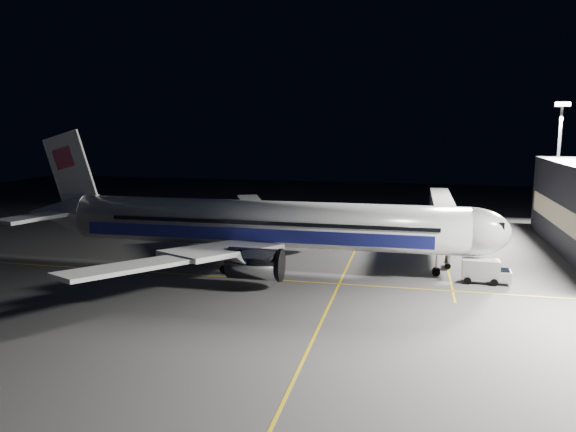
# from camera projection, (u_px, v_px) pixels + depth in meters

# --- Properties ---
(ground) EXTENTS (200.00, 200.00, 0.00)m
(ground) POSITION_uv_depth(u_px,v_px,m) (265.00, 266.00, 69.38)
(ground) COLOR #4C4C4F
(ground) RESTS_ON ground
(guide_line_main) EXTENTS (0.25, 80.00, 0.01)m
(guide_line_main) POSITION_uv_depth(u_px,v_px,m) (346.00, 270.00, 67.22)
(guide_line_main) COLOR gold
(guide_line_main) RESTS_ON ground
(guide_line_cross) EXTENTS (70.00, 0.25, 0.01)m
(guide_line_cross) POSITION_uv_depth(u_px,v_px,m) (251.00, 279.00, 63.61)
(guide_line_cross) COLOR gold
(guide_line_cross) RESTS_ON ground
(guide_line_side) EXTENTS (0.25, 40.00, 0.01)m
(guide_line_side) POSITION_uv_depth(u_px,v_px,m) (445.00, 256.00, 74.25)
(guide_line_side) COLOR gold
(guide_line_side) RESTS_ON ground
(airliner) EXTENTS (61.48, 54.22, 16.64)m
(airliner) POSITION_uv_depth(u_px,v_px,m) (256.00, 224.00, 68.76)
(airliner) COLOR silver
(airliner) RESTS_ON ground
(jet_bridge) EXTENTS (3.60, 34.40, 6.30)m
(jet_bridge) POSITION_uv_depth(u_px,v_px,m) (444.00, 213.00, 81.24)
(jet_bridge) COLOR #B2B2B7
(jet_bridge) RESTS_ON ground
(floodlight_mast_north) EXTENTS (2.40, 0.68, 20.70)m
(floodlight_mast_north) POSITION_uv_depth(u_px,v_px,m) (558.00, 155.00, 89.46)
(floodlight_mast_north) COLOR #59595E
(floodlight_mast_north) RESTS_ON ground
(service_truck) EXTENTS (5.20, 2.46, 2.62)m
(service_truck) POSITION_uv_depth(u_px,v_px,m) (485.00, 271.00, 61.67)
(service_truck) COLOR silver
(service_truck) RESTS_ON ground
(baggage_tug) EXTENTS (2.34, 1.93, 1.62)m
(baggage_tug) POSITION_uv_depth(u_px,v_px,m) (285.00, 228.00, 89.87)
(baggage_tug) COLOR black
(baggage_tug) RESTS_ON ground
(safety_cone_a) EXTENTS (0.41, 0.41, 0.62)m
(safety_cone_a) POSITION_uv_depth(u_px,v_px,m) (244.00, 238.00, 84.33)
(safety_cone_a) COLOR red
(safety_cone_a) RESTS_ON ground
(safety_cone_b) EXTENTS (0.42, 0.42, 0.63)m
(safety_cone_b) POSITION_uv_depth(u_px,v_px,m) (232.00, 253.00, 74.40)
(safety_cone_b) COLOR red
(safety_cone_b) RESTS_ON ground
(safety_cone_c) EXTENTS (0.35, 0.35, 0.52)m
(safety_cone_c) POSITION_uv_depth(u_px,v_px,m) (257.00, 250.00, 76.85)
(safety_cone_c) COLOR red
(safety_cone_c) RESTS_ON ground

